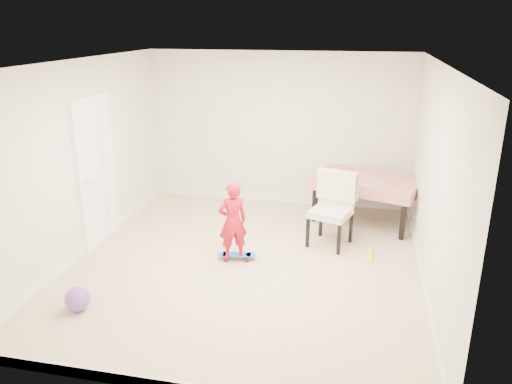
% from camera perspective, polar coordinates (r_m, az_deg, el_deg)
% --- Properties ---
extents(ground, '(5.00, 5.00, 0.00)m').
position_cam_1_polar(ground, '(6.69, -1.21, -8.21)').
color(ground, tan).
rests_on(ground, ground).
extents(ceiling, '(4.50, 5.00, 0.04)m').
position_cam_1_polar(ceiling, '(5.97, -1.39, 14.41)').
color(ceiling, white).
rests_on(ceiling, wall_back).
extents(wall_back, '(4.50, 0.04, 2.60)m').
position_cam_1_polar(wall_back, '(8.56, 2.58, 7.13)').
color(wall_back, beige).
rests_on(wall_back, ground).
extents(wall_front, '(4.50, 0.04, 2.60)m').
position_cam_1_polar(wall_front, '(3.99, -9.63, -7.41)').
color(wall_front, beige).
rests_on(wall_front, ground).
extents(wall_left, '(0.04, 5.00, 2.60)m').
position_cam_1_polar(wall_left, '(7.04, -19.27, 3.47)').
color(wall_left, beige).
rests_on(wall_left, ground).
extents(wall_right, '(0.04, 5.00, 2.60)m').
position_cam_1_polar(wall_right, '(6.10, 19.54, 1.14)').
color(wall_right, beige).
rests_on(wall_right, ground).
extents(door, '(0.11, 0.94, 2.11)m').
position_cam_1_polar(door, '(7.36, -17.81, 2.04)').
color(door, white).
rests_on(door, ground).
extents(baseboard_back, '(4.50, 0.02, 0.12)m').
position_cam_1_polar(baseboard_back, '(8.91, 2.47, -0.69)').
color(baseboard_back, white).
rests_on(baseboard_back, ground).
extents(baseboard_left, '(0.02, 5.00, 0.12)m').
position_cam_1_polar(baseboard_left, '(7.46, -18.30, -5.74)').
color(baseboard_left, white).
rests_on(baseboard_left, ground).
extents(baseboard_right, '(0.02, 5.00, 0.12)m').
position_cam_1_polar(baseboard_right, '(6.57, 18.43, -9.21)').
color(baseboard_right, white).
rests_on(baseboard_right, ground).
extents(dining_table, '(1.82, 1.44, 0.74)m').
position_cam_1_polar(dining_table, '(8.10, 12.46, -0.84)').
color(dining_table, red).
rests_on(dining_table, ground).
extents(dining_chair, '(0.75, 0.80, 1.05)m').
position_cam_1_polar(dining_chair, '(7.10, 8.52, -2.10)').
color(dining_chair, silver).
rests_on(dining_chair, ground).
extents(skateboard, '(0.54, 0.27, 0.08)m').
position_cam_1_polar(skateboard, '(6.79, -2.20, -7.39)').
color(skateboard, blue).
rests_on(skateboard, ground).
extents(child, '(0.47, 0.42, 1.07)m').
position_cam_1_polar(child, '(6.55, -2.68, -3.66)').
color(child, '#B71226').
rests_on(child, ground).
extents(balloon, '(0.28, 0.28, 0.28)m').
position_cam_1_polar(balloon, '(5.97, -19.73, -11.46)').
color(balloon, purple).
rests_on(balloon, ground).
extents(foam_toy, '(0.07, 0.40, 0.06)m').
position_cam_1_polar(foam_toy, '(7.01, 12.92, -7.09)').
color(foam_toy, yellow).
rests_on(foam_toy, ground).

